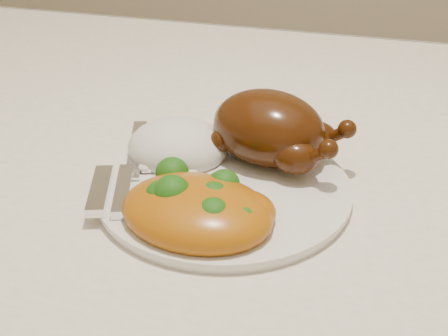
# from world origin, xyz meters

# --- Properties ---
(dining_table) EXTENTS (1.60, 0.90, 0.76)m
(dining_table) POSITION_xyz_m (0.00, 0.00, 0.67)
(dining_table) COLOR brown
(dining_table) RESTS_ON floor
(tablecloth) EXTENTS (1.73, 1.03, 0.18)m
(tablecloth) POSITION_xyz_m (0.00, 0.00, 0.74)
(tablecloth) COLOR white
(tablecloth) RESTS_ON dining_table
(dinner_plate) EXTENTS (0.32, 0.32, 0.01)m
(dinner_plate) POSITION_xyz_m (-0.07, -0.04, 0.77)
(dinner_plate) COLOR white
(dinner_plate) RESTS_ON tablecloth
(roast_chicken) EXTENTS (0.16, 0.12, 0.08)m
(roast_chicken) POSITION_xyz_m (-0.04, 0.02, 0.82)
(roast_chicken) COLOR #421B07
(roast_chicken) RESTS_ON dinner_plate
(rice_mound) EXTENTS (0.12, 0.11, 0.06)m
(rice_mound) POSITION_xyz_m (-0.14, 0.01, 0.79)
(rice_mound) COLOR white
(rice_mound) RESTS_ON dinner_plate
(mac_and_cheese) EXTENTS (0.16, 0.13, 0.06)m
(mac_and_cheese) POSITION_xyz_m (-0.08, -0.10, 0.79)
(mac_and_cheese) COLOR #AF540B
(mac_and_cheese) RESTS_ON dinner_plate
(cutlery) EXTENTS (0.07, 0.20, 0.01)m
(cutlery) POSITION_xyz_m (-0.17, -0.06, 0.78)
(cutlery) COLOR silver
(cutlery) RESTS_ON dinner_plate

